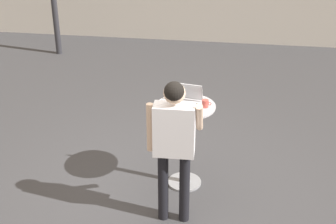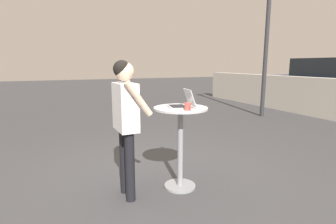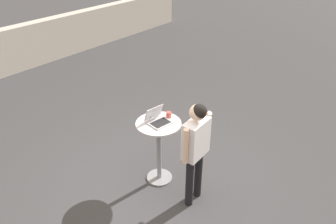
% 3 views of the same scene
% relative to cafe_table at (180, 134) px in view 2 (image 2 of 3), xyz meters
% --- Properties ---
extents(ground_plane, '(50.00, 50.00, 0.00)m').
position_rel_cafe_table_xyz_m(ground_plane, '(-0.29, -0.20, -0.70)').
color(ground_plane, '#3D3D3F').
extents(cafe_table, '(0.66, 0.66, 1.04)m').
position_rel_cafe_table_xyz_m(cafe_table, '(0.00, 0.00, 0.00)').
color(cafe_table, gray).
rests_on(cafe_table, ground_plane).
extents(laptop, '(0.35, 0.35, 0.22)m').
position_rel_cafe_table_xyz_m(laptop, '(0.01, 0.02, 0.39)').
color(laptop, '#B7BABF').
rests_on(laptop, cafe_table).
extents(coffee_mug, '(0.11, 0.07, 0.09)m').
position_rel_cafe_table_xyz_m(coffee_mug, '(0.22, -0.02, 0.39)').
color(coffee_mug, '#C14C42').
rests_on(coffee_mug, cafe_table).
extents(standing_person, '(0.55, 0.36, 1.60)m').
position_rel_cafe_table_xyz_m(standing_person, '(-0.04, -0.68, 0.32)').
color(standing_person, black).
rests_on(standing_person, ground_plane).
extents(parked_car_near_street, '(4.47, 2.05, 1.79)m').
position_rel_cafe_table_xyz_m(parked_car_near_street, '(-4.03, 8.21, 0.20)').
color(parked_car_near_street, navy).
rests_on(parked_car_near_street, ground_plane).
extents(street_lamp, '(0.32, 0.32, 4.78)m').
position_rel_cafe_table_xyz_m(street_lamp, '(-3.23, 4.34, 2.34)').
color(street_lamp, '#2D2D33').
rests_on(street_lamp, ground_plane).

